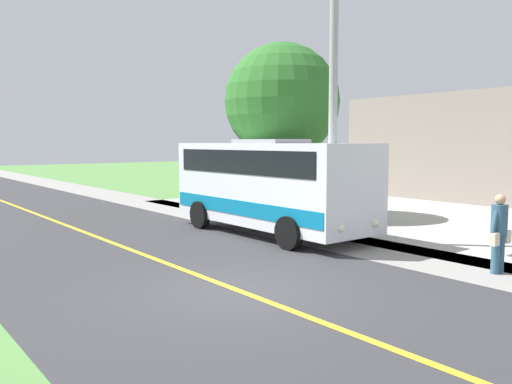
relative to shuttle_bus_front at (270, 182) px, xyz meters
The scene contains 8 objects.
ground_plane 6.47m from the shuttle_bus_front, 44.27° to the left, with size 120.00×120.00×0.00m, color #548442.
road_surface 6.47m from the shuttle_bus_front, 44.27° to the left, with size 8.00×100.00×0.01m, color #333335.
sidewalk 4.71m from the shuttle_bus_front, 99.26° to the left, with size 2.40×100.00×0.01m, color gray.
road_centre_line 6.47m from the shuttle_bus_front, 44.27° to the left, with size 0.16×100.00×0.00m, color gold.
shuttle_bus_front is the anchor object (origin of this frame).
pedestrian_with_bags 6.90m from the shuttle_bus_front, 96.19° to the left, with size 0.72×0.34×1.73m.
street_light_pole 3.35m from the shuttle_bus_front, 100.31° to the left, with size 1.97×0.24×7.55m.
tree_curbside 4.90m from the shuttle_bus_front, 135.99° to the right, with size 4.39×4.39×6.58m.
Camera 1 is at (5.73, 7.88, 2.84)m, focal length 36.38 mm.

